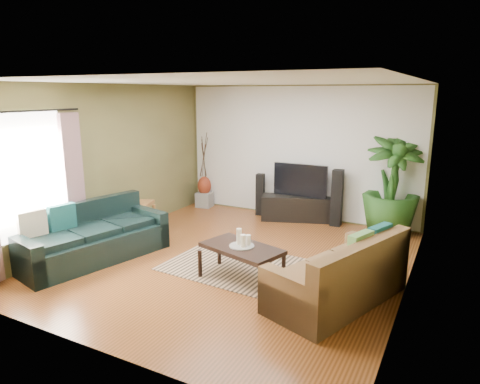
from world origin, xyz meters
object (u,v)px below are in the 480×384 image
Objects in this scene: speaker_left at (260,194)px; speaker_right at (337,198)px; vase at (204,186)px; coffee_table at (242,262)px; side_table at (136,218)px; tv_stand at (299,208)px; sofa_right at (338,269)px; sofa_left at (92,233)px; television at (300,180)px; potted_plant at (392,185)px; pedestal at (205,199)px.

speaker_right is at bearing -9.71° from speaker_left.
coffee_table is at bearing -50.07° from vase.
tv_stand is at bearing 43.02° from side_table.
sofa_left is at bearing -64.07° from sofa_right.
television is at bearing -9.71° from speaker_left.
tv_stand is 2.29m from vase.
pedestal is at bearing 179.87° from potted_plant.
television is at bearing 110.38° from coffee_table.
side_table reaches higher than pedestal.
tv_stand is 2.28m from pedestal.
sofa_right is (3.76, 0.41, 0.00)m from sofa_left.
tv_stand is 4.53× the size of pedestal.
speaker_right reaches higher than pedestal.
sofa_right is at bearing -60.61° from speaker_left.
speaker_right is (1.64, 0.00, 0.11)m from speaker_left.
television is (2.14, 3.47, 0.41)m from sofa_left.
pedestal is (-4.03, 0.01, -0.74)m from potted_plant.
sofa_right is 4.08m from side_table.
sofa_right is 3.10m from potted_plant.
side_table is at bearing -148.20° from speaker_right.
pedestal is (-0.13, 3.47, -0.26)m from sofa_left.
sofa_right is 1.38m from coffee_table.
sofa_left reaches higher than pedestal.
speaker_right is at bearing 0.00° from vase.
coffee_table reaches higher than pedestal.
side_table is (-2.37, -2.21, -0.54)m from television.
speaker_right reaches higher than sofa_right.
speaker_left is 1.65m from speaker_right.
speaker_right is at bearing -26.29° from sofa_left.
speaker_left is (1.26, 3.47, 0.02)m from sofa_left.
television is 1.26× the size of speaker_left.
speaker_right reaches higher than side_table.
television is 2.59× the size of vase.
pedestal is at bearing 170.29° from speaker_left.
coffee_table is 3.02m from tv_stand.
television is (-0.00, 0.00, 0.58)m from tv_stand.
potted_plant is 5.42× the size of pedestal.
sofa_left is at bearing -153.30° from coffee_table.
potted_plant is 4.05m from vase.
vase is (-1.40, 0.00, 0.05)m from speaker_left.
speaker_right reaches higher than coffee_table.
vase is at bearing 179.87° from potted_plant.
speaker_right is 3.32× the size of pedestal.
sofa_left is 3.49m from pedestal.
potted_plant is at bearing -162.84° from sofa_right.
sofa_left is 1.25× the size of potted_plant.
side_table is (-0.23, 1.26, -0.13)m from sofa_left.
tv_stand is 2.56× the size of side_table.
potted_plant is at bearing -0.30° from television.
speaker_left is 2.06× the size of vase.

